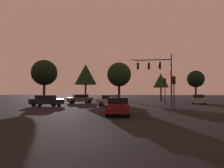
% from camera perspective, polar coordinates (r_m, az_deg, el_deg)
% --- Properties ---
extents(ground_plane, '(168.00, 168.00, 0.00)m').
position_cam_1_polar(ground_plane, '(32.68, 4.21, -5.84)').
color(ground_plane, black).
rests_on(ground_plane, ground).
extents(traffic_signal_mast_arm, '(5.57, 0.41, 7.03)m').
position_cam_1_polar(traffic_signal_mast_arm, '(26.18, 13.86, 3.89)').
color(traffic_signal_mast_arm, '#232326').
rests_on(traffic_signal_mast_arm, ground).
extents(traffic_light_corner_left, '(0.32, 0.36, 4.03)m').
position_cam_1_polar(traffic_light_corner_left, '(29.08, 15.78, -0.54)').
color(traffic_light_corner_left, '#232326').
rests_on(traffic_light_corner_left, ground).
extents(traffic_light_corner_right, '(0.36, 0.38, 3.74)m').
position_cam_1_polar(traffic_light_corner_right, '(22.25, 18.30, -0.50)').
color(traffic_light_corner_right, '#232326').
rests_on(traffic_light_corner_right, ground).
extents(car_nearside_lane, '(2.13, 4.41, 1.52)m').
position_cam_1_polar(car_nearside_lane, '(16.22, 1.98, -6.58)').
color(car_nearside_lane, '#4C0F0F').
rests_on(car_nearside_lane, ground).
extents(car_crossing_left, '(4.53, 2.06, 1.52)m').
position_cam_1_polar(car_crossing_left, '(26.36, -0.02, -4.95)').
color(car_crossing_left, gray).
rests_on(car_crossing_left, ground).
extents(car_crossing_right, '(4.54, 1.97, 1.52)m').
position_cam_1_polar(car_crossing_right, '(27.18, -19.30, -4.74)').
color(car_crossing_right, black).
rests_on(car_crossing_right, ground).
extents(car_far_lane, '(3.02, 4.69, 1.52)m').
position_cam_1_polar(car_far_lane, '(34.28, 24.77, -4.14)').
color(car_far_lane, gray).
rests_on(car_far_lane, ground).
extents(car_parked_lot, '(4.51, 3.85, 1.52)m').
position_cam_1_polar(car_parked_lot, '(32.69, -9.67, -4.42)').
color(car_parked_lot, '#473828').
rests_on(car_parked_lot, ground).
extents(tree_behind_sign, '(3.35, 3.35, 5.93)m').
position_cam_1_polar(tree_behind_sign, '(41.71, 14.60, 1.02)').
color(tree_behind_sign, black).
rests_on(tree_behind_sign, ground).
extents(tree_left_far, '(4.09, 4.09, 7.15)m').
position_cam_1_polar(tree_left_far, '(50.04, 24.03, 1.38)').
color(tree_left_far, black).
rests_on(tree_left_far, ground).
extents(tree_center_horizon, '(5.00, 5.00, 8.21)m').
position_cam_1_polar(tree_center_horizon, '(43.07, -8.00, 2.88)').
color(tree_center_horizon, black).
rests_on(tree_center_horizon, ground).
extents(tree_right_cluster, '(5.32, 5.32, 8.47)m').
position_cam_1_polar(tree_right_cluster, '(41.59, 2.16, 2.88)').
color(tree_right_cluster, black).
rests_on(tree_right_cluster, ground).
extents(tree_lot_edge, '(4.59, 4.59, 7.73)m').
position_cam_1_polar(tree_lot_edge, '(36.06, -19.83, 3.23)').
color(tree_lot_edge, black).
rests_on(tree_lot_edge, ground).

